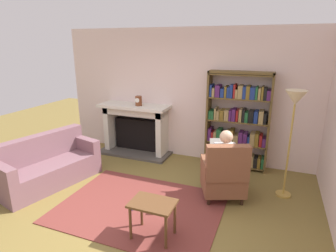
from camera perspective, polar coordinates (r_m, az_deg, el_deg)
The scene contains 12 objects.
ground at distance 4.22m, azimuth -7.64°, elevation -18.14°, with size 14.00×14.00×0.00m, color olive.
back_wall at distance 5.91m, azimuth 3.92°, elevation 6.36°, with size 5.60×0.10×2.70m, color silver.
area_rug at distance 4.43m, azimuth -5.70°, elevation -16.09°, with size 2.40×1.80×0.01m, color brown.
fireplace at distance 6.29m, azimuth -6.49°, elevation -0.25°, with size 1.59×0.64×1.11m.
mantel_clock at distance 5.99m, azimuth -6.02°, elevation 5.11°, with size 0.14×0.14×0.20m.
bookshelf at distance 5.57m, azimuth 14.02°, elevation 0.73°, with size 1.19×0.32×1.89m.
armchair_reading at distance 4.51m, azimuth 11.36°, elevation -9.69°, with size 0.83×0.82×0.97m.
seated_reader at distance 4.53m, azimuth 11.19°, elevation -6.80°, with size 0.50×0.59×1.14m.
sofa_floral at distance 5.39m, azimuth -23.27°, elevation -7.50°, with size 1.12×1.83×0.85m.
side_table at distance 3.64m, azimuth -3.13°, elevation -16.36°, with size 0.56×0.39×0.50m.
scattered_books at distance 4.44m, azimuth -6.22°, elevation -15.74°, with size 0.27×0.28×0.04m.
floor_lamp at distance 4.59m, azimuth 24.33°, elevation 3.42°, with size 0.32×0.32×1.73m.
Camera 1 is at (1.76, -3.00, 2.39)m, focal length 29.95 mm.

